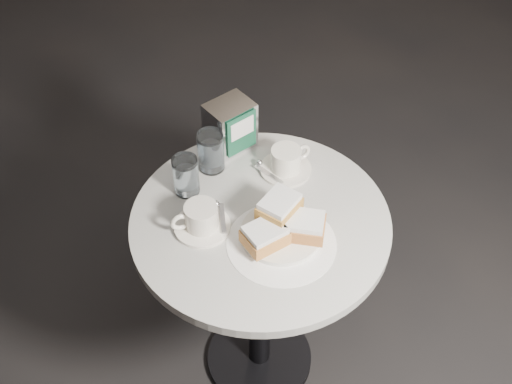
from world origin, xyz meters
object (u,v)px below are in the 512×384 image
(water_glass_left, at_px, (186,176))
(coffee_cup_left, at_px, (201,219))
(beignet_plate, at_px, (282,226))
(cafe_table, at_px, (260,264))
(napkin_dispenser, at_px, (230,126))
(coffee_cup_right, at_px, (286,162))
(water_glass_right, at_px, (211,152))

(water_glass_left, bearing_deg, coffee_cup_left, -106.34)
(beignet_plate, bearing_deg, water_glass_left, 111.72)
(beignet_plate, height_order, water_glass_left, water_glass_left)
(cafe_table, height_order, napkin_dispenser, napkin_dispenser)
(cafe_table, distance_m, coffee_cup_right, 0.31)
(coffee_cup_right, distance_m, napkin_dispenser, 0.20)
(cafe_table, relative_size, coffee_cup_right, 4.60)
(cafe_table, height_order, water_glass_right, water_glass_right)
(water_glass_left, bearing_deg, cafe_table, -63.07)
(coffee_cup_right, bearing_deg, cafe_table, -142.98)
(coffee_cup_left, bearing_deg, cafe_table, -9.64)
(cafe_table, height_order, coffee_cup_left, coffee_cup_left)
(coffee_cup_left, bearing_deg, water_glass_right, 64.91)
(coffee_cup_right, distance_m, water_glass_right, 0.22)
(coffee_cup_left, relative_size, water_glass_left, 1.59)
(coffee_cup_left, xyz_separation_m, water_glass_left, (0.04, 0.14, 0.02))
(cafe_table, distance_m, napkin_dispenser, 0.41)
(coffee_cup_left, relative_size, napkin_dispenser, 1.22)
(water_glass_right, relative_size, napkin_dispenser, 0.81)
(water_glass_right, bearing_deg, water_glass_left, -159.77)
(water_glass_right, xyz_separation_m, napkin_dispenser, (0.10, 0.05, 0.02))
(coffee_cup_left, bearing_deg, beignet_plate, -28.97)
(napkin_dispenser, bearing_deg, beignet_plate, -107.27)
(cafe_table, relative_size, coffee_cup_left, 4.08)
(coffee_cup_right, bearing_deg, napkin_dispenser, 114.86)
(cafe_table, bearing_deg, water_glass_left, 116.93)
(cafe_table, xyz_separation_m, beignet_plate, (0.01, -0.08, 0.24))
(cafe_table, xyz_separation_m, water_glass_right, (0.00, 0.24, 0.26))
(coffee_cup_left, xyz_separation_m, napkin_dispenser, (0.25, 0.22, 0.04))
(coffee_cup_right, distance_m, water_glass_left, 0.29)
(beignet_plate, relative_size, coffee_cup_right, 1.68)
(coffee_cup_right, xyz_separation_m, napkin_dispenser, (-0.07, 0.18, 0.04))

